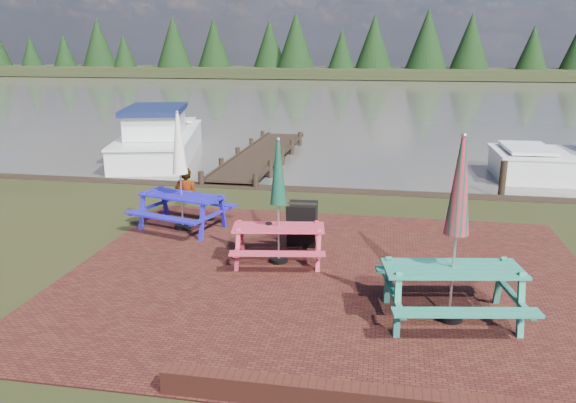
# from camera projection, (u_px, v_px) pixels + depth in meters

# --- Properties ---
(ground) EXTENTS (120.00, 120.00, 0.00)m
(ground) POSITION_uv_depth(u_px,v_px,m) (320.00, 303.00, 8.72)
(ground) COLOR black
(ground) RESTS_ON ground
(paving) EXTENTS (9.00, 7.50, 0.02)m
(paving) POSITION_uv_depth(u_px,v_px,m) (327.00, 277.00, 9.67)
(paving) COLOR #3B1612
(paving) RESTS_ON ground
(brick_wall) EXTENTS (6.21, 1.79, 0.30)m
(brick_wall) POSITION_uv_depth(u_px,v_px,m) (491.00, 403.00, 6.02)
(brick_wall) COLOR #4C1E16
(brick_wall) RESTS_ON ground
(water) EXTENTS (120.00, 60.00, 0.02)m
(water) POSITION_uv_depth(u_px,v_px,m) (378.00, 97.00, 43.80)
(water) COLOR #43403A
(water) RESTS_ON ground
(far_treeline) EXTENTS (120.00, 10.00, 8.10)m
(far_treeline) POSITION_uv_depth(u_px,v_px,m) (385.00, 50.00, 70.42)
(far_treeline) COLOR black
(far_treeline) RESTS_ON ground
(picnic_table_teal) EXTENTS (2.21, 2.04, 2.70)m
(picnic_table_teal) POSITION_uv_depth(u_px,v_px,m) (454.00, 259.00, 7.92)
(picnic_table_teal) COLOR #277F68
(picnic_table_teal) RESTS_ON ground
(picnic_table_red) EXTENTS (1.86, 1.71, 2.30)m
(picnic_table_red) POSITION_uv_depth(u_px,v_px,m) (278.00, 221.00, 10.12)
(picnic_table_red) COLOR #C7334A
(picnic_table_red) RESTS_ON ground
(picnic_table_blue) EXTENTS (2.22, 2.08, 2.53)m
(picnic_table_blue) POSITION_uv_depth(u_px,v_px,m) (181.00, 190.00, 11.99)
(picnic_table_blue) COLOR #1F17AD
(picnic_table_blue) RESTS_ON ground
(chalkboard) EXTENTS (0.58, 0.57, 0.91)m
(chalkboard) POSITION_uv_depth(u_px,v_px,m) (302.00, 225.00, 10.98)
(chalkboard) COLOR black
(chalkboard) RESTS_ON ground
(jetty) EXTENTS (1.76, 9.08, 1.00)m
(jetty) POSITION_uv_depth(u_px,v_px,m) (262.00, 155.00, 19.98)
(jetty) COLOR black
(jetty) RESTS_ON ground
(boat_jetty) EXTENTS (4.25, 7.75, 2.13)m
(boat_jetty) POSITION_uv_depth(u_px,v_px,m) (160.00, 140.00, 21.02)
(boat_jetty) COLOR silver
(boat_jetty) RESTS_ON ground
(person) EXTENTS (0.66, 0.49, 1.66)m
(person) POSITION_uv_depth(u_px,v_px,m) (185.00, 168.00, 14.39)
(person) COLOR gray
(person) RESTS_ON ground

